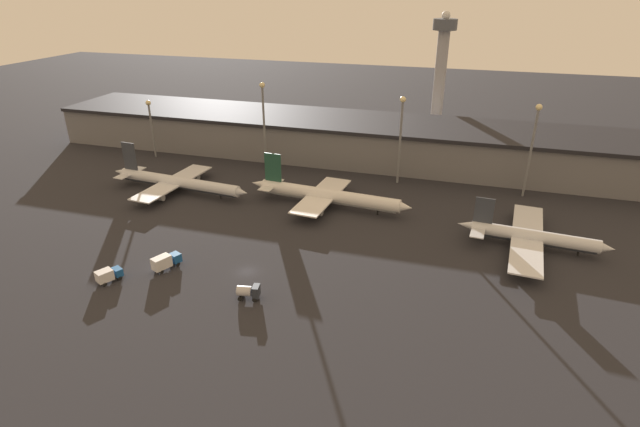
% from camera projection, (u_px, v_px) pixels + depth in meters
% --- Properties ---
extents(ground, '(600.00, 600.00, 0.00)m').
position_uv_depth(ground, '(247.00, 272.00, 110.02)').
color(ground, '#26262B').
extents(terminal_building, '(215.03, 31.53, 13.90)m').
position_uv_depth(terminal_building, '(342.00, 138.00, 179.08)').
color(terminal_building, slate).
rests_on(terminal_building, ground).
extents(airplane_0, '(47.96, 31.94, 13.52)m').
position_uv_depth(airplane_0, '(177.00, 182.00, 150.54)').
color(airplane_0, silver).
rests_on(airplane_0, ground).
extents(airplane_1, '(48.46, 28.84, 13.66)m').
position_uv_depth(airplane_1, '(327.00, 196.00, 140.51)').
color(airplane_1, white).
rests_on(airplane_1, ground).
extents(airplane_2, '(35.23, 38.14, 11.08)m').
position_uv_depth(airplane_2, '(531.00, 237.00, 118.84)').
color(airplane_2, silver).
rests_on(airplane_2, ground).
extents(service_vehicle_0, '(4.75, 6.94, 3.38)m').
position_uv_depth(service_vehicle_0, '(165.00, 261.00, 110.37)').
color(service_vehicle_0, '#195199').
rests_on(service_vehicle_0, ground).
extents(service_vehicle_1, '(4.83, 3.01, 3.08)m').
position_uv_depth(service_vehicle_1, '(249.00, 291.00, 100.03)').
color(service_vehicle_1, '#282D38').
rests_on(service_vehicle_1, ground).
extents(service_vehicle_2, '(4.52, 5.75, 2.97)m').
position_uv_depth(service_vehicle_2, '(108.00, 275.00, 105.70)').
color(service_vehicle_2, '#195199').
rests_on(service_vehicle_2, ground).
extents(lamp_post_0, '(1.80, 1.80, 20.57)m').
position_uv_depth(lamp_post_0, '(151.00, 120.00, 176.03)').
color(lamp_post_0, slate).
rests_on(lamp_post_0, ground).
extents(lamp_post_1, '(1.80, 1.80, 29.03)m').
position_uv_depth(lamp_post_1, '(264.00, 116.00, 162.67)').
color(lamp_post_1, slate).
rests_on(lamp_post_1, ground).
extents(lamp_post_2, '(1.80, 1.80, 27.28)m').
position_uv_depth(lamp_post_2, '(401.00, 130.00, 151.28)').
color(lamp_post_2, slate).
rests_on(lamp_post_2, ground).
extents(lamp_post_3, '(1.80, 1.80, 27.49)m').
position_uv_depth(lamp_post_3, '(533.00, 140.00, 141.37)').
color(lamp_post_3, slate).
rests_on(lamp_post_3, ground).
extents(control_tower, '(9.00, 9.00, 48.18)m').
position_uv_depth(control_tower, '(441.00, 67.00, 193.02)').
color(control_tower, '#99999E').
rests_on(control_tower, ground).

